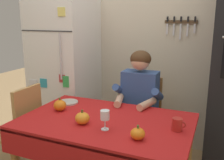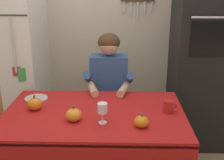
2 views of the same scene
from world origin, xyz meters
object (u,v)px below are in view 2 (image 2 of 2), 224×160
Objects in this scene: chair_behind_person at (110,101)px; seated_person at (109,87)px; pumpkin_medium at (35,104)px; refrigerator at (10,62)px; wall_oven at (203,48)px; wine_glass at (102,109)px; pumpkin_large at (141,122)px; serving_tray at (36,99)px; dining_table at (94,123)px; coffee_mug at (169,106)px; pumpkin_small at (74,115)px.

chair_behind_person is 0.29m from seated_person.
seated_person is at bearing 44.63° from pumpkin_medium.
refrigerator is 0.86× the size of wall_oven.
pumpkin_large is at bearing -10.98° from wine_glass.
chair_behind_person is 0.84m from serving_tray.
dining_table is 1.12× the size of seated_person.
dining_table is 11.58× the size of pumpkin_medium.
chair_behind_person is 1.01m from wine_glass.
seated_person is 10.30× the size of pumpkin_medium.
wall_oven reaches higher than seated_person.
refrigerator is at bearing 120.15° from pumpkin_medium.
pumpkin_large is (0.35, -0.21, 0.13)m from dining_table.
wine_glass reaches higher than pumpkin_medium.
wall_oven is 1.73m from serving_tray.
wall_oven is at bearing 29.90° from pumpkin_medium.
pumpkin_medium is at bearing 179.16° from coffee_mug.
refrigerator reaches higher than pumpkin_small.
dining_table is 13.43× the size of pumpkin_large.
pumpkin_medium is (-0.56, -0.74, 0.28)m from chair_behind_person.
pumpkin_medium is at bearing -135.37° from seated_person.
serving_tray is (-0.61, -0.34, 0.01)m from seated_person.
coffee_mug is at bearing 21.46° from wine_glass.
serving_tray reaches higher than dining_table.
refrigerator is at bearing -178.87° from wall_oven.
wine_glass is 0.29m from pumpkin_large.
coffee_mug is 0.73m from pumpkin_small.
pumpkin_large reaches higher than serving_tray.
pumpkin_large is at bearing -75.65° from chair_behind_person.
seated_person is at bearing -90.00° from chair_behind_person.
wine_glass reaches higher than serving_tray.
refrigerator is 1.32m from dining_table.
seated_person is 0.70m from serving_tray.
wine_glass is 0.22m from pumpkin_small.
dining_table is at bearing 148.68° from pumpkin_large.
refrigerator is 0.77m from serving_tray.
wine_glass is 1.46× the size of pumpkin_large.
coffee_mug is at bearing -118.03° from wall_oven.
serving_tray is (-0.59, 0.42, -0.10)m from wine_glass.
dining_table is 12.00× the size of pumpkin_small.
wall_oven reaches higher than refrigerator.
wall_oven is 1.47m from wine_glass.
seated_person is at bearing 130.42° from coffee_mug.
refrigerator is 0.97m from pumpkin_medium.
serving_tray is at bearing 153.23° from dining_table.
wall_oven is 1.50× the size of dining_table.
wine_glass reaches higher than pumpkin_small.
wall_oven reaches higher than coffee_mug.
refrigerator is 14.89× the size of pumpkin_medium.
pumpkin_medium is (-0.54, 0.21, -0.06)m from wine_glass.
dining_table is at bearing -6.21° from pumpkin_medium.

